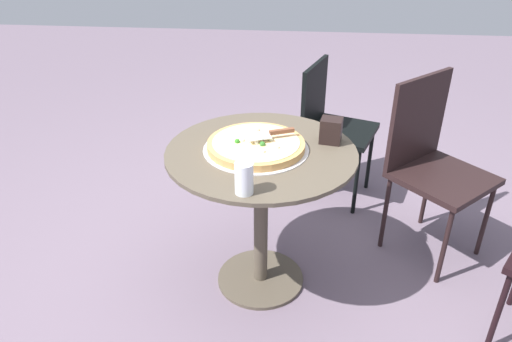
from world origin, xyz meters
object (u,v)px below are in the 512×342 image
pizza_server (271,133)px  patio_chair_far (330,121)px  patio_table (261,188)px  drinking_cup (244,178)px  patio_chair_corner (432,157)px  pizza_on_tray (256,146)px  napkin_dispenser (331,131)px

pizza_server → patio_chair_far: patio_chair_far is taller
patio_table → patio_chair_far: 0.92m
patio_table → drinking_cup: (-0.03, -0.34, 0.25)m
patio_chair_far → patio_chair_corner: size_ratio=0.90×
patio_table → pizza_server: (0.04, 0.04, 0.25)m
pizza_on_tray → patio_table: bearing=-16.0°
patio_chair_corner → pizza_server: bearing=-156.7°
napkin_dispenser → patio_chair_corner: size_ratio=0.12×
drinking_cup → patio_chair_corner: (0.85, 0.72, -0.25)m
pizza_on_tray → patio_chair_far: bearing=67.0°
pizza_server → drinking_cup: bearing=-100.5°
pizza_server → patio_chair_far: bearing=69.7°
pizza_server → drinking_cup: (-0.07, -0.38, -0.00)m
napkin_dispenser → patio_chair_corner: 0.64m
napkin_dispenser → patio_table: bearing=30.9°
patio_table → pizza_on_tray: size_ratio=1.82×
patio_table → napkin_dispenser: bearing=20.5°
patio_table → patio_chair_far: patio_chair_far is taller
drinking_cup → napkin_dispenser: (0.33, 0.45, -0.01)m
patio_table → pizza_on_tray: bearing=164.0°
drinking_cup → patio_chair_far: (0.37, 1.20, -0.29)m
pizza_server → drinking_cup: 0.39m
pizza_on_tray → napkin_dispenser: size_ratio=4.12×
pizza_on_tray → patio_chair_far: patio_chair_far is taller
patio_chair_corner → drinking_cup: bearing=-139.9°
napkin_dispenser → pizza_on_tray: bearing=28.5°
pizza_on_tray → drinking_cup: size_ratio=3.71×
patio_table → patio_chair_corner: bearing=24.8°
pizza_on_tray → drinking_cup: 0.35m
patio_chair_far → patio_chair_corner: patio_chair_corner is taller
drinking_cup → patio_chair_far: 1.29m
patio_chair_far → pizza_on_tray: bearing=-113.0°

